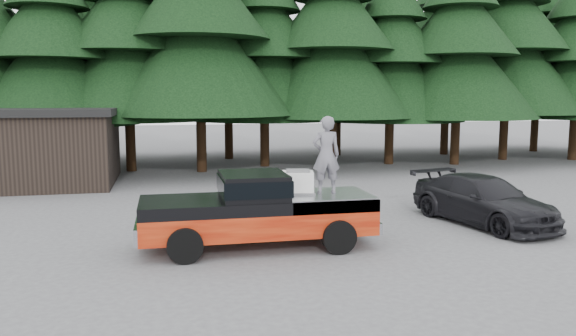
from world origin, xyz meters
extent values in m
plane|color=#49494B|center=(0.00, 0.00, 0.00)|extent=(120.00, 120.00, 0.00)
cube|color=black|center=(-0.66, -0.18, 1.62)|extent=(1.66, 1.90, 0.59)
cube|color=silver|center=(0.53, -0.02, 1.60)|extent=(0.91, 0.81, 0.55)
imported|color=slate|center=(1.25, -0.13, 2.33)|extent=(0.74, 0.50, 2.00)
imported|color=black|center=(6.51, 1.00, 0.72)|extent=(3.08, 5.28, 1.44)
cube|color=black|center=(-9.00, 12.00, 1.50)|extent=(8.00, 6.00, 3.00)
cube|color=black|center=(-9.00, 12.00, 3.15)|extent=(8.40, 6.40, 0.30)
camera|label=1|loc=(-2.79, -13.93, 3.86)|focal=35.00mm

